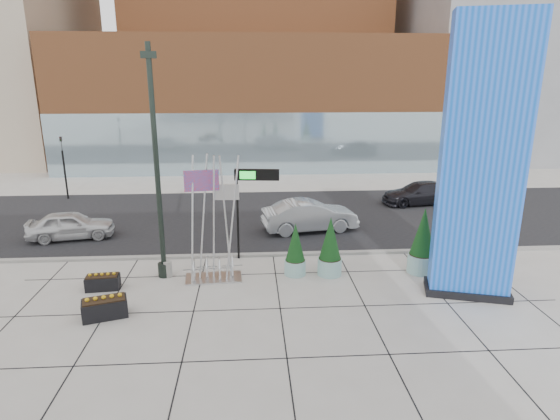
{
  "coord_description": "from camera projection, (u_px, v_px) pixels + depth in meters",
  "views": [
    {
      "loc": [
        0.04,
        -15.7,
        7.82
      ],
      "look_at": [
        1.19,
        2.0,
        2.72
      ],
      "focal_mm": 30.0,
      "sensor_mm": 36.0,
      "label": 1
    }
  ],
  "objects": [
    {
      "name": "ground",
      "position": [
        251.0,
        296.0,
        17.22
      ],
      "size": [
        160.0,
        160.0,
        0.0
      ],
      "primitive_type": "plane",
      "color": "#9E9991",
      "rests_on": "ground"
    },
    {
      "name": "blue_pylon",
      "position": [
        481.0,
        167.0,
        16.14
      ],
      "size": [
        3.22,
        2.1,
        9.9
      ],
      "rotation": [
        0.0,
        0.0,
        -0.28
      ],
      "color": "blue",
      "rests_on": "ground"
    },
    {
      "name": "car_white_west",
      "position": [
        71.0,
        225.0,
        23.13
      ],
      "size": [
        4.3,
        2.33,
        1.39
      ],
      "primitive_type": "imported",
      "rotation": [
        0.0,
        0.0,
        1.75
      ],
      "color": "silver",
      "rests_on": "ground"
    },
    {
      "name": "building_grey_parking",
      "position": [
        507.0,
        64.0,
        47.03
      ],
      "size": [
        20.0,
        18.0,
        18.0
      ],
      "primitive_type": "cube",
      "color": "slate",
      "rests_on": "ground"
    },
    {
      "name": "round_planter_west",
      "position": [
        295.0,
        250.0,
        18.87
      ],
      "size": [
        0.87,
        0.87,
        2.19
      ],
      "color": "#8CBDBA",
      "rests_on": "ground"
    },
    {
      "name": "tower_glass_front",
      "position": [
        262.0,
        144.0,
        37.88
      ],
      "size": [
        34.0,
        0.6,
        5.0
      ],
      "primitive_type": "cube",
      "color": "#8CA5B2",
      "rests_on": "ground"
    },
    {
      "name": "concrete_bollard",
      "position": [
        168.0,
        269.0,
        18.84
      ],
      "size": [
        0.33,
        0.33,
        0.65
      ],
      "primitive_type": "cylinder",
      "color": "gray",
      "rests_on": "ground"
    },
    {
      "name": "box_planter_north",
      "position": [
        103.0,
        281.0,
        17.74
      ],
      "size": [
        1.27,
        0.72,
        0.67
      ],
      "rotation": [
        0.0,
        0.0,
        0.09
      ],
      "color": "black",
      "rests_on": "ground"
    },
    {
      "name": "car_dark_east",
      "position": [
        420.0,
        193.0,
        29.45
      ],
      "size": [
        4.97,
        2.52,
        1.38
      ],
      "primitive_type": "imported",
      "rotation": [
        0.0,
        0.0,
        -1.45
      ],
      "color": "black",
      "rests_on": "ground"
    },
    {
      "name": "car_silver_mid",
      "position": [
        310.0,
        216.0,
        24.3
      ],
      "size": [
        5.12,
        2.52,
        1.62
      ],
      "primitive_type": "imported",
      "rotation": [
        0.0,
        0.0,
        1.74
      ],
      "color": "#A3A6AB",
      "rests_on": "ground"
    },
    {
      "name": "street_asphalt",
      "position": [
        250.0,
        217.0,
        26.81
      ],
      "size": [
        80.0,
        12.0,
        0.02
      ],
      "primitive_type": "cube",
      "color": "black",
      "rests_on": "ground"
    },
    {
      "name": "box_planter_south",
      "position": [
        105.0,
        307.0,
        15.66
      ],
      "size": [
        1.59,
        1.12,
        0.79
      ],
      "rotation": [
        0.0,
        0.0,
        0.3
      ],
      "color": "black",
      "rests_on": "ground"
    },
    {
      "name": "curb_edge",
      "position": [
        251.0,
        255.0,
        21.04
      ],
      "size": [
        80.0,
        0.3,
        0.12
      ],
      "primitive_type": "cube",
      "color": "gray",
      "rests_on": "ground"
    },
    {
      "name": "public_art_sculpture",
      "position": [
        213.0,
        248.0,
        18.36
      ],
      "size": [
        2.29,
        1.26,
        5.03
      ],
      "rotation": [
        0.0,
        0.0,
        0.07
      ],
      "color": "silver",
      "rests_on": "ground"
    },
    {
      "name": "tower_podium",
      "position": [
        260.0,
        103.0,
        41.65
      ],
      "size": [
        34.0,
        10.0,
        11.0
      ],
      "primitive_type": "cube",
      "color": "#97542C",
      "rests_on": "ground"
    },
    {
      "name": "traffic_signal",
      "position": [
        64.0,
        165.0,
        30.22
      ],
      "size": [
        0.15,
        0.18,
        4.1
      ],
      "color": "black",
      "rests_on": "ground"
    },
    {
      "name": "lamp_post",
      "position": [
        158.0,
        188.0,
        17.95
      ],
      "size": [
        0.59,
        0.49,
        8.99
      ],
      "rotation": [
        0.0,
        0.0,
        0.15
      ],
      "color": "black",
      "rests_on": "ground"
    },
    {
      "name": "round_planter_east",
      "position": [
        423.0,
        242.0,
        19.02
      ],
      "size": [
        1.1,
        1.1,
        2.76
      ],
      "color": "#8CBDBA",
      "rests_on": "ground"
    },
    {
      "name": "round_planter_mid",
      "position": [
        330.0,
        248.0,
        18.82
      ],
      "size": [
        0.98,
        0.98,
        2.46
      ],
      "color": "#8CBDBA",
      "rests_on": "ground"
    },
    {
      "name": "overhead_street_sign",
      "position": [
        253.0,
        182.0,
        19.91
      ],
      "size": [
        1.91,
        0.37,
        4.04
      ],
      "rotation": [
        0.0,
        0.0,
        -0.1
      ],
      "color": "black",
      "rests_on": "ground"
    }
  ]
}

